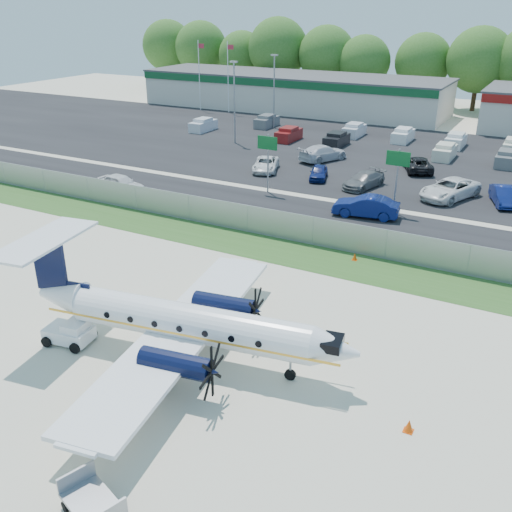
% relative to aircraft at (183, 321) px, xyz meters
% --- Properties ---
extents(ground, '(170.00, 170.00, 0.00)m').
position_rel_aircraft_xyz_m(ground, '(-0.15, 1.13, -1.92)').
color(ground, beige).
rests_on(ground, ground).
extents(grass_verge, '(170.00, 4.00, 0.02)m').
position_rel_aircraft_xyz_m(grass_verge, '(-0.15, 13.13, -1.92)').
color(grass_verge, '#2D561E').
rests_on(grass_verge, ground).
extents(access_road, '(170.00, 8.00, 0.02)m').
position_rel_aircraft_xyz_m(access_road, '(-0.15, 20.13, -1.91)').
color(access_road, black).
rests_on(access_road, ground).
extents(parking_lot, '(170.00, 32.00, 0.02)m').
position_rel_aircraft_xyz_m(parking_lot, '(-0.15, 41.13, -1.91)').
color(parking_lot, black).
rests_on(parking_lot, ground).
extents(perimeter_fence, '(120.00, 0.06, 1.99)m').
position_rel_aircraft_xyz_m(perimeter_fence, '(-0.15, 15.13, -0.92)').
color(perimeter_fence, gray).
rests_on(perimeter_fence, ground).
extents(building_west, '(46.40, 12.40, 5.24)m').
position_rel_aircraft_xyz_m(building_west, '(-24.15, 63.12, 0.71)').
color(building_west, beige).
rests_on(building_west, ground).
extents(sign_left, '(1.80, 0.26, 5.00)m').
position_rel_aircraft_xyz_m(sign_left, '(-8.15, 24.04, 1.69)').
color(sign_left, gray).
rests_on(sign_left, ground).
extents(sign_mid, '(1.80, 0.26, 5.00)m').
position_rel_aircraft_xyz_m(sign_mid, '(2.85, 24.04, 1.69)').
color(sign_mid, gray).
rests_on(sign_mid, ground).
extents(flagpole_west, '(1.06, 0.12, 10.00)m').
position_rel_aircraft_xyz_m(flagpole_west, '(-36.07, 56.13, 3.72)').
color(flagpole_west, white).
rests_on(flagpole_west, ground).
extents(flagpole_east, '(1.06, 0.12, 10.00)m').
position_rel_aircraft_xyz_m(flagpole_east, '(-31.07, 56.13, 3.72)').
color(flagpole_east, white).
rests_on(flagpole_east, ground).
extents(light_pole_nw, '(0.90, 0.35, 9.09)m').
position_rel_aircraft_xyz_m(light_pole_nw, '(-20.15, 39.13, 3.31)').
color(light_pole_nw, gray).
rests_on(light_pole_nw, ground).
extents(light_pole_sw, '(0.90, 0.35, 9.09)m').
position_rel_aircraft_xyz_m(light_pole_sw, '(-20.15, 49.13, 3.31)').
color(light_pole_sw, gray).
rests_on(light_pole_sw, ground).
extents(tree_line, '(112.00, 6.00, 14.00)m').
position_rel_aircraft_xyz_m(tree_line, '(-0.15, 75.13, -1.92)').
color(tree_line, '#2F5D1B').
rests_on(tree_line, ground).
extents(aircraft, '(16.29, 16.00, 4.98)m').
position_rel_aircraft_xyz_m(aircraft, '(0.00, 0.00, 0.00)').
color(aircraft, white).
rests_on(aircraft, ground).
extents(pushback_tug, '(2.38, 1.87, 1.19)m').
position_rel_aircraft_xyz_m(pushback_tug, '(-5.53, -1.53, -1.35)').
color(pushback_tug, white).
rests_on(pushback_tug, ground).
extents(baggage_cart_far, '(2.48, 1.95, 1.14)m').
position_rel_aircraft_xyz_m(baggage_cart_far, '(2.50, -8.67, -1.39)').
color(baggage_cart_far, gray).
rests_on(baggage_cart_far, ground).
extents(cone_nose, '(0.38, 0.38, 0.53)m').
position_rel_aircraft_xyz_m(cone_nose, '(10.30, -0.04, -1.67)').
color(cone_nose, '#E04607').
rests_on(cone_nose, ground).
extents(cone_starboard_wing, '(0.34, 0.34, 0.48)m').
position_rel_aircraft_xyz_m(cone_starboard_wing, '(3.21, 14.10, -1.70)').
color(cone_starboard_wing, '#E04607').
rests_on(cone_starboard_wing, ground).
extents(road_car_west, '(4.68, 2.26, 1.54)m').
position_rel_aircraft_xyz_m(road_car_west, '(-19.24, 18.14, -1.92)').
color(road_car_west, silver).
rests_on(road_car_west, ground).
extents(road_car_mid, '(5.16, 2.45, 1.63)m').
position_rel_aircraft_xyz_m(road_car_mid, '(1.23, 22.19, -1.92)').
color(road_car_mid, navy).
rests_on(road_car_mid, ground).
extents(parked_car_a, '(3.68, 5.21, 1.32)m').
position_rel_aircraft_xyz_m(parked_car_a, '(-11.43, 30.08, -1.92)').
color(parked_car_a, silver).
rests_on(parked_car_a, ground).
extents(parked_car_b, '(2.53, 4.02, 1.28)m').
position_rel_aircraft_xyz_m(parked_car_b, '(-5.82, 29.88, -1.92)').
color(parked_car_b, navy).
rests_on(parked_car_b, ground).
extents(parked_car_c, '(3.09, 5.10, 1.38)m').
position_rel_aircraft_xyz_m(parked_car_c, '(-1.30, 29.27, -1.92)').
color(parked_car_c, '#595B5E').
rests_on(parked_car_c, ground).
extents(parked_car_d, '(4.78, 6.49, 1.64)m').
position_rel_aircraft_xyz_m(parked_car_d, '(5.96, 29.73, -1.92)').
color(parked_car_d, silver).
rests_on(parked_car_d, ground).
extents(parked_car_e, '(2.84, 4.63, 1.44)m').
position_rel_aircraft_xyz_m(parked_car_e, '(10.10, 30.28, -1.92)').
color(parked_car_e, navy).
rests_on(parked_car_e, ground).
extents(parked_car_f, '(4.33, 6.01, 1.62)m').
position_rel_aircraft_xyz_m(parked_car_f, '(-8.05, 36.39, -1.92)').
color(parked_car_f, silver).
rests_on(parked_car_f, ground).
extents(parked_car_g, '(4.17, 5.60, 1.41)m').
position_rel_aircraft_xyz_m(parked_car_g, '(1.54, 36.99, -1.92)').
color(parked_car_g, black).
rests_on(parked_car_g, ground).
extents(far_parking_rows, '(56.00, 10.00, 1.60)m').
position_rel_aircraft_xyz_m(far_parking_rows, '(-0.15, 46.13, -1.92)').
color(far_parking_rows, gray).
rests_on(far_parking_rows, ground).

